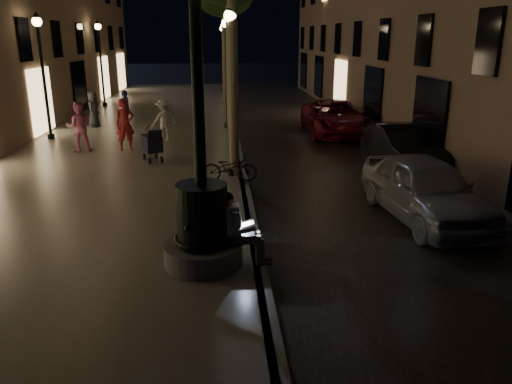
{
  "coord_description": "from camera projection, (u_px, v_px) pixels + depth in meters",
  "views": [
    {
      "loc": [
        -0.66,
        -6.26,
        4.13
      ],
      "look_at": [
        0.02,
        3.0,
        1.23
      ],
      "focal_mm": 35.0,
      "sensor_mm": 36.0,
      "label": 1
    }
  ],
  "objects": [
    {
      "name": "pedestrian_pink",
      "position": [
        79.0,
        127.0,
        17.57
      ],
      "size": [
        0.95,
        0.8,
        1.75
      ],
      "primitive_type": "imported",
      "rotation": [
        0.0,
        0.0,
        3.31
      ],
      "color": "#CF6E9E",
      "rests_on": "promenade"
    },
    {
      "name": "lamp_left_b",
      "position": [
        42.0,
        61.0,
        19.07
      ],
      "size": [
        0.36,
        0.36,
        4.81
      ],
      "color": "black",
      "rests_on": "promenade"
    },
    {
      "name": "car_third",
      "position": [
        336.0,
        118.0,
        21.7
      ],
      "size": [
        2.54,
        5.33,
        1.47
      ],
      "primitive_type": "imported",
      "rotation": [
        0.0,
        0.0,
        -0.02
      ],
      "color": "maroon",
      "rests_on": "ground"
    },
    {
      "name": "bicycle",
      "position": [
        230.0,
        168.0,
        14.0
      ],
      "size": [
        1.58,
        0.69,
        0.81
      ],
      "primitive_type": "imported",
      "rotation": [
        0.0,
        0.0,
        1.47
      ],
      "color": "black",
      "rests_on": "promenade"
    },
    {
      "name": "promenade",
      "position": [
        141.0,
        135.0,
        21.2
      ],
      "size": [
        8.0,
        45.0,
        0.2
      ],
      "primitive_type": "cube",
      "color": "slate",
      "rests_on": "ground"
    },
    {
      "name": "curb_strip",
      "position": [
        235.0,
        134.0,
        21.48
      ],
      "size": [
        0.25,
        45.0,
        0.2
      ],
      "primitive_type": "cube",
      "color": "#59595B",
      "rests_on": "ground"
    },
    {
      "name": "fountain_lamppost",
      "position": [
        202.0,
        211.0,
        8.71
      ],
      "size": [
        1.4,
        1.4,
        5.21
      ],
      "color": "#59595B",
      "rests_on": "promenade"
    },
    {
      "name": "car_second",
      "position": [
        403.0,
        148.0,
        16.01
      ],
      "size": [
        1.61,
        4.36,
        1.43
      ],
      "primitive_type": "imported",
      "rotation": [
        0.0,
        0.0,
        0.02
      ],
      "color": "black",
      "rests_on": "ground"
    },
    {
      "name": "pedestrian_white",
      "position": [
        164.0,
        120.0,
        19.27
      ],
      "size": [
        1.24,
        1.06,
        1.67
      ],
      "primitive_type": "imported",
      "rotation": [
        0.0,
        0.0,
        3.64
      ],
      "color": "silver",
      "rests_on": "promenade"
    },
    {
      "name": "lamp_curb_d",
      "position": [
        223.0,
        49.0,
        36.7
      ],
      "size": [
        0.36,
        0.36,
        4.81
      ],
      "color": "black",
      "rests_on": "promenade"
    },
    {
      "name": "lamp_curb_c",
      "position": [
        224.0,
        52.0,
        29.09
      ],
      "size": [
        0.36,
        0.36,
        4.81
      ],
      "color": "black",
      "rests_on": "promenade"
    },
    {
      "name": "stroller",
      "position": [
        152.0,
        143.0,
        16.16
      ],
      "size": [
        0.78,
        1.18,
        1.21
      ],
      "rotation": [
        0.0,
        0.0,
        0.39
      ],
      "color": "black",
      "rests_on": "promenade"
    },
    {
      "name": "pedestrian_dark",
      "position": [
        93.0,
        109.0,
        22.39
      ],
      "size": [
        0.57,
        0.82,
        1.6
      ],
      "primitive_type": "imported",
      "rotation": [
        0.0,
        0.0,
        1.48
      ],
      "color": "#2D2E32",
      "rests_on": "promenade"
    },
    {
      "name": "car_front",
      "position": [
        425.0,
        189.0,
        11.59
      ],
      "size": [
        2.16,
        4.49,
        1.48
      ],
      "primitive_type": "imported",
      "rotation": [
        0.0,
        0.0,
        0.1
      ],
      "color": "#979A9E",
      "rests_on": "ground"
    },
    {
      "name": "ground",
      "position": [
        235.0,
        136.0,
        21.51
      ],
      "size": [
        120.0,
        120.0,
        0.0
      ],
      "primitive_type": "plane",
      "color": "black",
      "rests_on": "ground"
    },
    {
      "name": "lamp_curb_b",
      "position": [
        226.0,
        58.0,
        21.48
      ],
      "size": [
        0.36,
        0.36,
        4.81
      ],
      "color": "black",
      "rests_on": "promenade"
    },
    {
      "name": "lamp_left_c",
      "position": [
        100.0,
        52.0,
        28.59
      ],
      "size": [
        0.36,
        0.36,
        4.81
      ],
      "color": "black",
      "rests_on": "promenade"
    },
    {
      "name": "pedestrian_red",
      "position": [
        125.0,
        124.0,
        17.76
      ],
      "size": [
        0.79,
        0.66,
        1.85
      ],
      "primitive_type": "imported",
      "rotation": [
        0.0,
        0.0,
        0.38
      ],
      "color": "#AF2328",
      "rests_on": "promenade"
    },
    {
      "name": "pedestrian_blue",
      "position": [
        126.0,
        109.0,
        22.29
      ],
      "size": [
        0.61,
        1.04,
        1.67
      ],
      "primitive_type": "imported",
      "rotation": [
        0.0,
        0.0,
        4.93
      ],
      "color": "navy",
      "rests_on": "promenade"
    },
    {
      "name": "seated_man_laptop",
      "position": [
        237.0,
        226.0,
        8.84
      ],
      "size": [
        0.98,
        0.33,
        1.35
      ],
      "color": "gray",
      "rests_on": "promenade"
    },
    {
      "name": "lamp_curb_a",
      "position": [
        231.0,
        70.0,
        13.86
      ],
      "size": [
        0.36,
        0.36,
        4.81
      ],
      "color": "black",
      "rests_on": "promenade"
    },
    {
      "name": "cobble_lane",
      "position": [
        304.0,
        135.0,
        21.72
      ],
      "size": [
        6.0,
        45.0,
        0.02
      ],
      "primitive_type": "cube",
      "color": "black",
      "rests_on": "ground"
    }
  ]
}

